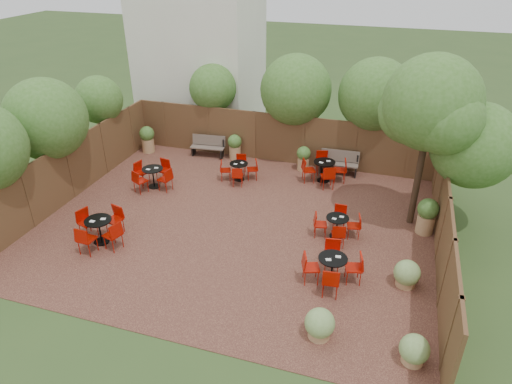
% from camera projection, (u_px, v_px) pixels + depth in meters
% --- Properties ---
extents(ground, '(80.00, 80.00, 0.00)m').
position_uv_depth(ground, '(236.00, 225.00, 14.58)').
color(ground, '#354F23').
rests_on(ground, ground).
extents(courtyard_paving, '(12.00, 10.00, 0.02)m').
position_uv_depth(courtyard_paving, '(236.00, 224.00, 14.57)').
color(courtyard_paving, '#3B1D18').
rests_on(courtyard_paving, ground).
extents(fence_back, '(12.00, 0.08, 2.00)m').
position_uv_depth(fence_back, '(278.00, 138.00, 18.28)').
color(fence_back, '#52321E').
rests_on(fence_back, ground).
extents(fence_left, '(0.08, 10.00, 2.00)m').
position_uv_depth(fence_left, '(70.00, 171.00, 15.68)').
color(fence_left, '#52321E').
rests_on(fence_left, ground).
extents(fence_right, '(0.08, 10.00, 2.00)m').
position_uv_depth(fence_right, '(443.00, 230.00, 12.51)').
color(fence_right, '#52321E').
rests_on(fence_right, ground).
extents(neighbour_building, '(5.00, 4.00, 8.00)m').
position_uv_depth(neighbour_building, '(200.00, 40.00, 20.53)').
color(neighbour_building, silver).
rests_on(neighbour_building, ground).
extents(overhang_foliage, '(15.86, 11.00, 2.78)m').
position_uv_depth(overhang_foliage, '(231.00, 111.00, 15.74)').
color(overhang_foliage, '#396520').
rests_on(overhang_foliage, ground).
extents(courtyard_tree, '(2.85, 2.76, 5.28)m').
position_uv_depth(courtyard_tree, '(431.00, 108.00, 12.87)').
color(courtyard_tree, black).
rests_on(courtyard_tree, courtyard_paving).
extents(park_bench_left, '(1.43, 0.60, 0.86)m').
position_uv_depth(park_bench_left, '(208.00, 146.00, 18.97)').
color(park_bench_left, brown).
rests_on(park_bench_left, courtyard_paving).
extents(park_bench_right, '(1.47, 0.52, 0.90)m').
position_uv_depth(park_bench_right, '(339.00, 162.00, 17.54)').
color(park_bench_right, brown).
rests_on(park_bench_right, courtyard_paving).
extents(bistro_tables, '(8.56, 7.56, 0.90)m').
position_uv_depth(bistro_tables, '(243.00, 202.00, 14.95)').
color(bistro_tables, black).
rests_on(bistro_tables, courtyard_paving).
extents(planters, '(11.72, 3.99, 1.15)m').
position_uv_depth(planters, '(268.00, 163.00, 17.18)').
color(planters, '#A98154').
rests_on(planters, courtyard_paving).
extents(low_shrubs, '(2.69, 3.19, 0.74)m').
position_uv_depth(low_shrubs, '(378.00, 312.00, 10.65)').
color(low_shrubs, '#A98154').
rests_on(low_shrubs, courtyard_paving).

